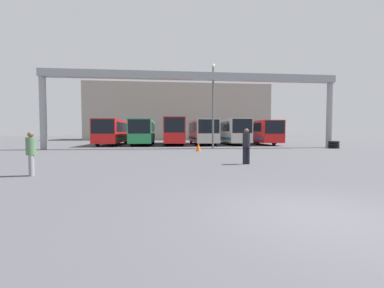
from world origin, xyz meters
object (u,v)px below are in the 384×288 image
pedestrian_near_center (246,145)px  bus_slot_5 (256,131)px  bus_slot_0 (113,131)px  lamp_post (213,103)px  pedestrian_mid_right (31,152)px  traffic_cone (198,147)px  bus_slot_1 (144,131)px  bus_slot_2 (173,130)px  bus_slot_3 (202,131)px  bus_slot_4 (229,130)px  tire_stack (334,145)px

pedestrian_near_center → bus_slot_5: bearing=65.4°
bus_slot_0 → lamp_post: bearing=-33.7°
pedestrian_mid_right → traffic_cone: pedestrian_mid_right is taller
bus_slot_1 → pedestrian_mid_right: bearing=-95.5°
bus_slot_1 → pedestrian_near_center: 21.95m
bus_slot_0 → lamp_post: 13.85m
pedestrian_near_center → traffic_cone: 8.85m
bus_slot_2 → bus_slot_3: size_ratio=1.09×
bus_slot_1 → bus_slot_3: bearing=-5.3°
bus_slot_3 → bus_slot_5: bearing=6.5°
bus_slot_5 → traffic_cone: bearing=-127.8°
bus_slot_1 → bus_slot_4: bus_slot_4 is taller
bus_slot_2 → bus_slot_1: bearing=176.7°
bus_slot_3 → bus_slot_5: 7.57m
pedestrian_mid_right → pedestrian_near_center: pedestrian_near_center is taller
tire_stack → lamp_post: bearing=171.9°
bus_slot_5 → bus_slot_0: bearing=-177.8°
bus_slot_5 → pedestrian_mid_right: size_ratio=7.19×
bus_slot_0 → pedestrian_near_center: bus_slot_0 is taller
bus_slot_3 → pedestrian_near_center: bearing=-92.0°
bus_slot_4 → bus_slot_5: (3.76, -0.22, -0.11)m
tire_stack → bus_slot_3: bearing=142.6°
bus_slot_5 → traffic_cone: 15.60m
bus_slot_1 → bus_slot_3: size_ratio=1.14×
bus_slot_2 → bus_slot_4: size_ratio=0.90×
bus_slot_3 → pedestrian_mid_right: size_ratio=6.15×
bus_slot_3 → pedestrian_mid_right: (-9.78, -22.66, -0.90)m
pedestrian_mid_right → traffic_cone: (7.79, 11.23, -0.51)m
pedestrian_mid_right → tire_stack: size_ratio=1.59×
bus_slot_1 → lamp_post: 11.38m
pedestrian_mid_right → pedestrian_near_center: (9.08, 2.50, 0.08)m
bus_slot_4 → bus_slot_3: bearing=-164.0°
bus_slot_3 → bus_slot_0: bearing=179.2°
bus_slot_0 → pedestrian_mid_right: bus_slot_0 is taller
pedestrian_near_center → lamp_post: (0.71, 12.78, 3.59)m
bus_slot_0 → bus_slot_5: bus_slot_0 is taller
bus_slot_2 → pedestrian_near_center: bearing=-81.6°
bus_slot_5 → tire_stack: bus_slot_5 is taller
lamp_post → tire_stack: bearing=-8.1°
pedestrian_mid_right → traffic_cone: 13.68m
pedestrian_mid_right → tire_stack: pedestrian_mid_right is taller
bus_slot_3 → bus_slot_4: bearing=16.0°
traffic_cone → bus_slot_1: bearing=114.5°
bus_slot_4 → pedestrian_near_center: size_ratio=6.82×
bus_slot_0 → tire_stack: 24.93m
bus_slot_0 → traffic_cone: (9.28, -11.58, -1.39)m
bus_slot_1 → bus_slot_4: (11.28, 0.39, 0.07)m
pedestrian_mid_right → lamp_post: lamp_post is taller
bus_slot_0 → lamp_post: lamp_post is taller
pedestrian_mid_right → bus_slot_0: bearing=-18.0°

